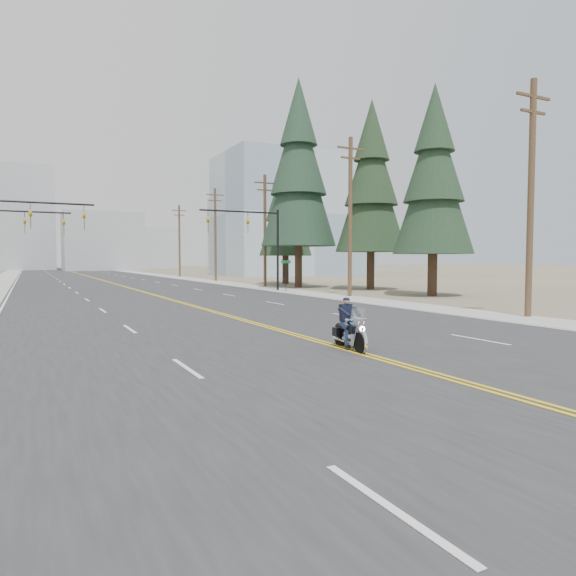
{
  "coord_description": "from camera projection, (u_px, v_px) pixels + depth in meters",
  "views": [
    {
      "loc": [
        -8.44,
        -8.31,
        2.72
      ],
      "look_at": [
        0.56,
        9.43,
        1.6
      ],
      "focal_mm": 32.0,
      "sensor_mm": 36.0,
      "label": 1
    }
  ],
  "objects": [
    {
      "name": "ground_plane",
      "position": [
        458.0,
        382.0,
        11.36
      ],
      "size": [
        400.0,
        400.0,
        0.0
      ],
      "primitive_type": "plane",
      "color": "#776D56",
      "rests_on": "ground"
    },
    {
      "name": "road",
      "position": [
        94.0,
        278.0,
        73.69
      ],
      "size": [
        20.0,
        200.0,
        0.01
      ],
      "primitive_type": "cube",
      "color": "#303033",
      "rests_on": "ground"
    },
    {
      "name": "sidewalk_left",
      "position": [
        3.0,
        280.0,
        68.5
      ],
      "size": [
        3.0,
        200.0,
        0.01
      ],
      "primitive_type": "cube",
      "color": "#A5A5A0",
      "rests_on": "ground"
    },
    {
      "name": "sidewalk_right",
      "position": [
        174.0,
        277.0,
        78.89
      ],
      "size": [
        3.0,
        200.0,
        0.01
      ],
      "primitive_type": "cube",
      "color": "#A5A5A0",
      "rests_on": "ground"
    },
    {
      "name": "traffic_mast_left",
      "position": [
        18.0,
        227.0,
        35.53
      ],
      "size": [
        7.1,
        0.26,
        7.0
      ],
      "color": "black",
      "rests_on": "ground"
    },
    {
      "name": "traffic_mast_right",
      "position": [
        256.0,
        233.0,
        43.63
      ],
      "size": [
        7.1,
        0.26,
        7.0
      ],
      "color": "black",
      "rests_on": "ground"
    },
    {
      "name": "traffic_mast_far",
      "position": [
        15.0,
        233.0,
        42.5
      ],
      "size": [
        6.1,
        0.26,
        7.0
      ],
      "color": "black",
      "rests_on": "ground"
    },
    {
      "name": "street_sign",
      "position": [
        286.0,
        270.0,
        42.85
      ],
      "size": [
        0.9,
        0.06,
        2.62
      ],
      "color": "black",
      "rests_on": "ground"
    },
    {
      "name": "utility_pole_a",
      "position": [
        531.0,
        194.0,
        23.81
      ],
      "size": [
        2.2,
        0.3,
        11.0
      ],
      "color": "brown",
      "rests_on": "ground"
    },
    {
      "name": "utility_pole_b",
      "position": [
        350.0,
        214.0,
        37.15
      ],
      "size": [
        2.2,
        0.3,
        11.5
      ],
      "color": "brown",
      "rests_on": "ground"
    },
    {
      "name": "utility_pole_c",
      "position": [
        265.0,
        229.0,
        50.52
      ],
      "size": [
        2.2,
        0.3,
        11.0
      ],
      "color": "brown",
      "rests_on": "ground"
    },
    {
      "name": "utility_pole_d",
      "position": [
        215.0,
        233.0,
        63.87
      ],
      "size": [
        2.2,
        0.3,
        11.5
      ],
      "color": "brown",
      "rests_on": "ground"
    },
    {
      "name": "utility_pole_e",
      "position": [
        179.0,
        240.0,
        79.02
      ],
      "size": [
        2.2,
        0.3,
        11.0
      ],
      "color": "brown",
      "rests_on": "ground"
    },
    {
      "name": "glass_building",
      "position": [
        292.0,
        217.0,
        87.58
      ],
      "size": [
        24.0,
        16.0,
        20.0
      ],
      "primitive_type": "cube",
      "color": "#9EB5CC",
      "rests_on": "ground"
    },
    {
      "name": "haze_bldg_b",
      "position": [
        102.0,
        242.0,
        125.89
      ],
      "size": [
        18.0,
        14.0,
        14.0
      ],
      "primitive_type": "cube",
      "color": "#ADB2B7",
      "rests_on": "ground"
    },
    {
      "name": "haze_bldg_c",
      "position": [
        246.0,
        234.0,
        126.87
      ],
      "size": [
        16.0,
        12.0,
        18.0
      ],
      "primitive_type": "cube",
      "color": "#B7BCC6",
      "rests_on": "ground"
    },
    {
      "name": "haze_bldg_d",
      "position": [
        11.0,
        219.0,
        129.88
      ],
      "size": [
        20.0,
        15.0,
        26.0
      ],
      "primitive_type": "cube",
      "color": "#ADB2B7",
      "rests_on": "ground"
    },
    {
      "name": "haze_bldg_e",
      "position": [
        151.0,
        248.0,
        155.88
      ],
      "size": [
        14.0,
        14.0,
        12.0
      ],
      "primitive_type": "cube",
      "color": "#B7BCC6",
      "rests_on": "ground"
    },
    {
      "name": "motorcyclist",
      "position": [
        350.0,
        324.0,
        15.3
      ],
      "size": [
        1.15,
        2.11,
        1.56
      ],
      "primitive_type": null,
      "rotation": [
        0.0,
        0.0,
        2.99
      ],
      "color": "black",
      "rests_on": "ground"
    },
    {
      "name": "conifer_near",
      "position": [
        434.0,
        174.0,
        37.7
      ],
      "size": [
        5.89,
        5.89,
        15.59
      ],
      "rotation": [
        0.0,
        0.0,
        -0.42
      ],
      "color": "#382619",
      "rests_on": "ground"
    },
    {
      "name": "conifer_mid",
      "position": [
        371.0,
        181.0,
        45.81
      ],
      "size": [
        6.35,
        6.35,
        16.93
      ],
      "rotation": [
        0.0,
        0.0,
        0.01
      ],
      "color": "#382619",
      "rests_on": "ground"
    },
    {
      "name": "conifer_tall",
      "position": [
        299.0,
        168.0,
        49.06
      ],
      "size": [
        7.2,
        7.2,
        19.99
      ],
      "rotation": [
        0.0,
        0.0,
        -0.36
      ],
      "color": "#382619",
      "rests_on": "ground"
    },
    {
      "name": "conifer_far",
      "position": [
        286.0,
        203.0,
        56.18
      ],
      "size": [
        5.81,
        5.81,
        15.56
      ],
      "rotation": [
        0.0,
        0.0,
        -0.08
      ],
      "color": "#382619",
      "rests_on": "ground"
    }
  ]
}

